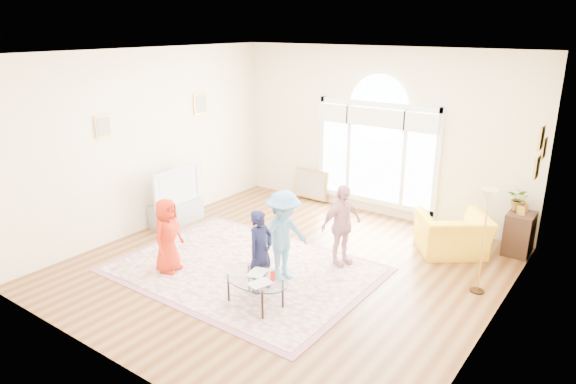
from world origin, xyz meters
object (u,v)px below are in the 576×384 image
Objects in this scene: area_rug at (244,269)px; armchair at (452,234)px; coffee_table at (255,278)px; tv_console at (176,212)px; television at (175,185)px.

area_rug is 3.39m from armchair.
armchair reaches higher than coffee_table.
armchair is at bearing 70.48° from coffee_table.
coffee_table is (0.79, -0.70, 0.39)m from area_rug.
tv_console is 0.91× the size of coffee_table.
coffee_table is at bearing 26.12° from armchair.
area_rug is 3.11× the size of television.
coffee_table is 1.04× the size of armchair.
television reaches higher than armchair.
television reaches higher than area_rug.
armchair is at bearing 45.69° from area_rug.
tv_console reaches higher than area_rug.
television is (-2.30, 0.75, 0.74)m from area_rug.
armchair is at bearing 19.67° from tv_console.
area_rug is 2.53m from television.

